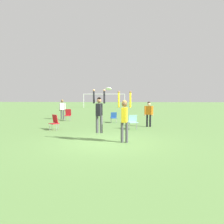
{
  "coord_description": "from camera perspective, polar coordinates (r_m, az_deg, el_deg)",
  "views": [
    {
      "loc": [
        0.75,
        -9.41,
        2.03
      ],
      "look_at": [
        0.25,
        0.35,
        1.3
      ],
      "focal_mm": 35.0,
      "sensor_mm": 36.0,
      "label": 1
    }
  ],
  "objects": [
    {
      "name": "ground_plane",
      "position": [
        9.66,
        -1.58,
        -7.87
      ],
      "size": [
        120.0,
        120.0,
        0.0
      ],
      "primitive_type": "plane",
      "color": "#608C47"
    },
    {
      "name": "person_jumping",
      "position": [
        9.65,
        -3.38,
        0.47
      ],
      "size": [
        0.57,
        0.44,
        1.94
      ],
      "rotation": [
        0.0,
        0.0,
        1.39
      ],
      "color": "#4C4C51",
      "rests_on": "ground_plane"
    },
    {
      "name": "person_defending",
      "position": [
        9.4,
        3.28,
        -0.79
      ],
      "size": [
        0.6,
        0.48,
        2.24
      ],
      "rotation": [
        0.0,
        0.0,
        -1.75
      ],
      "color": "#4C4C51",
      "rests_on": "ground_plane"
    },
    {
      "name": "frisbee",
      "position": [
        9.36,
        -0.88,
        6.07
      ],
      "size": [
        0.25,
        0.24,
        0.12
      ],
      "color": "white"
    },
    {
      "name": "camping_chair_0",
      "position": [
        13.44,
        -14.78,
        -2.38
      ],
      "size": [
        0.66,
        0.74,
        0.9
      ],
      "rotation": [
        0.0,
        0.0,
        2.45
      ],
      "color": "gray",
      "rests_on": "ground_plane"
    },
    {
      "name": "camping_chair_1",
      "position": [
        16.43,
        0.44,
        -1.25
      ],
      "size": [
        0.56,
        0.61,
        0.78
      ],
      "rotation": [
        0.0,
        0.0,
        3.43
      ],
      "color": "gray",
      "rests_on": "ground_plane"
    },
    {
      "name": "camping_chair_2",
      "position": [
        18.0,
        -11.43,
        -0.54
      ],
      "size": [
        0.47,
        0.51,
        0.94
      ],
      "rotation": [
        0.0,
        0.0,
        3.17
      ],
      "color": "gray",
      "rests_on": "ground_plane"
    },
    {
      "name": "camping_chair_3",
      "position": [
        13.26,
        5.48,
        -2.32
      ],
      "size": [
        0.65,
        0.69,
        0.86
      ],
      "rotation": [
        0.0,
        0.0,
        3.42
      ],
      "color": "gray",
      "rests_on": "ground_plane"
    },
    {
      "name": "person_spectator_near",
      "position": [
        19.08,
        -12.84,
        1.16
      ],
      "size": [
        0.58,
        0.38,
        1.71
      ],
      "rotation": [
        0.0,
        0.0,
        0.49
      ],
      "color": "#4C4C51",
      "rests_on": "ground_plane"
    },
    {
      "name": "person_spectator_far",
      "position": [
        14.41,
        9.58,
        0.06
      ],
      "size": [
        0.6,
        0.36,
        1.65
      ],
      "rotation": [
        0.0,
        0.0,
        -0.42
      ],
      "color": "black",
      "rests_on": "ground_plane"
    },
    {
      "name": "soccer_goal",
      "position": [
        37.18,
        -2.11,
        3.99
      ],
      "size": [
        7.1,
        0.1,
        2.35
      ],
      "color": "white",
      "rests_on": "ground_plane"
    }
  ]
}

